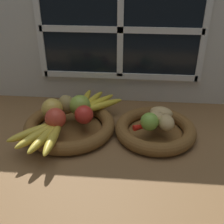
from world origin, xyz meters
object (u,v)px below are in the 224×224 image
pear_brown (66,105)px  potato_small (166,123)px  apple_green_back (80,105)px  potato_back (161,113)px  lime_near (149,122)px  chili_pepper (151,125)px  banana_bunch_front (43,135)px  apple_golden_left (52,109)px  fruit_bowl_right (155,130)px  apple_red_right (84,115)px  apple_red_front (55,118)px  potato_large (156,118)px  banana_bunch_back (93,103)px  fruit_bowl_left (70,126)px

pear_brown → potato_small: size_ratio=1.05×
apple_green_back → potato_small: apple_green_back is taller
potato_back → lime_near: 9.26cm
chili_pepper → banana_bunch_front: bearing=169.0°
lime_near → chili_pepper: bearing=65.8°
pear_brown → chili_pepper: bearing=-13.3°
apple_golden_left → apple_green_back: 9.97cm
fruit_bowl_right → apple_golden_left: size_ratio=3.80×
apple_green_back → pear_brown: size_ratio=1.06×
apple_green_back → potato_back: bearing=0.5°
apple_red_right → apple_red_front: (-9.01, -3.80, 0.29)cm
apple_golden_left → potato_large: 36.90cm
potato_large → chili_pepper: 3.53cm
fruit_bowl_right → apple_golden_left: apple_golden_left is taller
apple_red_front → potato_large: apple_red_front is taller
potato_back → banana_bunch_back: bearing=164.9°
fruit_bowl_left → apple_red_right: size_ratio=4.99×
banana_bunch_front → potato_small: 40.50cm
apple_red_front → banana_bunch_front: bearing=-108.8°
apple_red_right → banana_bunch_front: 15.64cm
apple_golden_left → chili_pepper: bearing=-5.6°
apple_green_back → chili_pepper: apple_green_back is taller
apple_red_front → lime_near: bearing=2.7°
lime_near → chili_pepper: 2.41cm
apple_red_right → potato_back: bearing=12.0°
apple_red_front → lime_near: size_ratio=1.16×
apple_red_front → lime_near: (31.53, 1.46, -0.50)cm
apple_red_front → chili_pepper: size_ratio=0.56×
pear_brown → lime_near: (30.15, -8.44, -0.55)cm
potato_small → apple_green_back: bearing=166.8°
apple_golden_left → apple_green_back: (9.45, 3.20, 0.10)cm
banana_bunch_front → fruit_bowl_left: bearing=65.1°
apple_green_back → potato_large: apple_green_back is taller
fruit_bowl_right → chili_pepper: (-1.98, -2.59, 3.54)cm
pear_brown → banana_bunch_front: size_ratio=0.36×
potato_large → chili_pepper: (-1.98, -2.59, -1.33)cm
potato_large → fruit_bowl_left: bearing=180.0°
banana_bunch_back → fruit_bowl_left: bearing=-121.8°
pear_brown → banana_bunch_front: 17.27cm
pear_brown → lime_near: size_ratio=1.18×
fruit_bowl_left → fruit_bowl_right: 30.78cm
pear_brown → potato_small: 36.63cm
apple_red_front → apple_green_back: bearing=54.4°
apple_red_front → potato_small: 37.24cm
banana_bunch_front → fruit_bowl_right: bearing=18.4°
apple_green_back → banana_bunch_back: (3.62, 7.21, -2.54)cm
pear_brown → apple_red_right: bearing=-38.6°
chili_pepper → apple_red_right: bearing=150.8°
apple_red_front → fruit_bowl_left: bearing=58.0°
apple_golden_left → banana_bunch_back: bearing=38.5°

